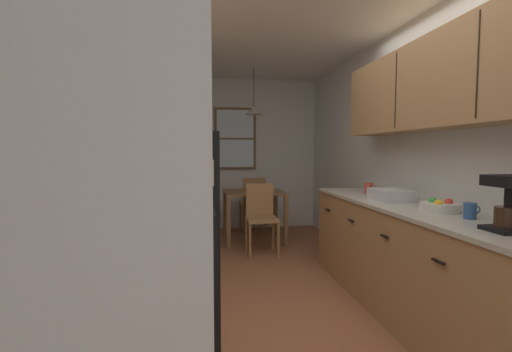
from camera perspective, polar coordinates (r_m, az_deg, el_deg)
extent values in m
plane|color=#995B3D|center=(3.71, 2.03, -16.98)|extent=(12.00, 12.00, 0.00)
cube|color=silver|center=(3.48, -20.38, 2.86)|extent=(0.10, 9.00, 2.55)
cube|color=silver|center=(3.94, 21.76, 2.94)|extent=(0.10, 9.00, 2.55)
cube|color=silver|center=(6.09, -2.55, 3.51)|extent=(4.40, 0.10, 2.55)
cube|color=white|center=(3.69, 2.14, 24.01)|extent=(4.40, 9.00, 0.08)
cube|color=silver|center=(1.25, -23.86, -17.37)|extent=(0.68, 0.73, 1.76)
cube|color=black|center=(1.23, -7.14, -20.08)|extent=(0.01, 0.01, 1.59)
cube|color=black|center=(1.20, -6.37, -20.85)|extent=(0.02, 0.02, 1.13)
cube|color=black|center=(1.27, -6.52, -19.33)|extent=(0.02, 0.02, 1.13)
cube|color=black|center=(1.00, -6.90, -11.84)|extent=(0.01, 0.15, 0.22)
cube|color=beige|center=(0.97, -7.07, 0.54)|extent=(0.01, 0.05, 0.07)
cube|color=silver|center=(2.05, -18.89, -21.68)|extent=(0.62, 0.61, 0.90)
cube|color=black|center=(2.03, -9.35, -22.68)|extent=(0.01, 0.43, 0.30)
cube|color=silver|center=(1.95, -8.65, -17.14)|extent=(0.02, 0.49, 0.02)
cube|color=black|center=(1.89, -19.21, -9.03)|extent=(0.59, 0.58, 0.02)
cube|color=silver|center=(1.95, -27.44, -6.20)|extent=(0.06, 0.61, 0.20)
cylinder|color=#2D2D2D|center=(1.80, -24.47, -9.39)|extent=(0.15, 0.15, 0.01)
cylinder|color=#2D2D2D|center=(2.05, -22.41, -7.70)|extent=(0.15, 0.15, 0.01)
cylinder|color=#2D2D2D|center=(1.74, -15.45, -9.59)|extent=(0.15, 0.15, 0.01)
cylinder|color=#2D2D2D|center=(2.00, -14.53, -7.80)|extent=(0.15, 0.15, 0.01)
cube|color=white|center=(1.90, -23.39, 13.04)|extent=(0.38, 0.60, 0.32)
cube|color=black|center=(1.80, -17.74, 13.68)|extent=(0.01, 0.36, 0.21)
cube|color=#2D2D33|center=(2.06, -16.56, 12.47)|extent=(0.01, 0.12, 0.21)
cube|color=#A87A4C|center=(3.28, -14.86, -11.95)|extent=(0.60, 2.01, 0.87)
cube|color=#B7B2A3|center=(3.19, -15.01, -4.15)|extent=(0.63, 2.03, 0.03)
cube|color=black|center=(2.54, -9.53, -10.38)|extent=(0.02, 0.10, 0.01)
cube|color=black|center=(3.20, -9.34, -7.40)|extent=(0.02, 0.10, 0.01)
cube|color=black|center=(3.86, -9.21, -5.43)|extent=(0.02, 0.10, 0.01)
cube|color=#A87A4C|center=(3.17, -18.03, 13.63)|extent=(0.32, 2.11, 0.75)
cube|color=#2D2319|center=(2.81, -15.84, 14.95)|extent=(0.01, 0.01, 0.69)
cube|color=#2D2319|center=(3.49, -14.37, 12.79)|extent=(0.01, 0.01, 0.69)
cube|color=#A87A4C|center=(3.05, 25.25, -13.46)|extent=(0.60, 3.03, 0.87)
cube|color=#B7B2A3|center=(2.95, 25.52, -5.07)|extent=(0.63, 3.05, 0.03)
cube|color=black|center=(2.32, 27.40, -12.17)|extent=(0.02, 0.10, 0.01)
cube|color=black|center=(2.82, 20.07, -9.14)|extent=(0.02, 0.10, 0.01)
cube|color=black|center=(3.35, 15.07, -6.96)|extent=(0.02, 0.10, 0.01)
cube|color=black|center=(3.90, 11.50, -5.35)|extent=(0.02, 0.10, 0.01)
cube|color=#A87A4C|center=(3.00, 28.92, 13.39)|extent=(0.32, 2.73, 0.69)
cube|color=#2D2319|center=(2.55, 32.27, 15.01)|extent=(0.01, 0.01, 0.63)
cube|color=#2D2319|center=(3.28, 21.68, 12.75)|extent=(0.01, 0.01, 0.63)
cube|color=brown|center=(5.20, -0.35, -2.64)|extent=(0.86, 0.77, 0.03)
cube|color=brown|center=(4.86, -4.48, -7.55)|extent=(0.06, 0.06, 0.71)
cube|color=brown|center=(4.98, 4.87, -7.27)|extent=(0.06, 0.06, 0.71)
cube|color=brown|center=(5.56, -5.01, -6.08)|extent=(0.06, 0.06, 0.71)
cube|color=brown|center=(5.67, 3.18, -5.88)|extent=(0.06, 0.06, 0.71)
cube|color=#A87A4C|center=(4.59, 0.97, -7.02)|extent=(0.40, 0.40, 0.04)
cube|color=#A87A4C|center=(4.73, 0.60, -3.93)|extent=(0.37, 0.03, 0.45)
cylinder|color=#A87A4C|center=(4.50, 3.68, -10.31)|extent=(0.04, 0.04, 0.43)
cylinder|color=#A87A4C|center=(4.44, -0.99, -10.50)|extent=(0.04, 0.04, 0.43)
cylinder|color=#A87A4C|center=(4.85, 2.75, -9.26)|extent=(0.04, 0.04, 0.43)
cylinder|color=#A87A4C|center=(4.79, -1.58, -9.42)|extent=(0.04, 0.04, 0.43)
cube|color=#A87A4C|center=(5.90, -0.57, -4.55)|extent=(0.42, 0.42, 0.04)
cube|color=#A87A4C|center=(5.69, -0.23, -2.58)|extent=(0.37, 0.05, 0.45)
cylinder|color=#A87A4C|center=(6.08, -2.58, -6.52)|extent=(0.04, 0.04, 0.43)
cylinder|color=#A87A4C|center=(6.15, 0.79, -6.41)|extent=(0.04, 0.04, 0.43)
cylinder|color=#A87A4C|center=(5.73, -2.03, -7.18)|extent=(0.04, 0.04, 0.43)
cylinder|color=#A87A4C|center=(5.80, 1.55, -7.05)|extent=(0.04, 0.04, 0.43)
cylinder|color=black|center=(5.24, -0.36, 14.23)|extent=(0.01, 0.01, 0.58)
cone|color=#B7B2A8|center=(5.19, -0.36, 10.52)|extent=(0.26, 0.26, 0.10)
sphere|color=white|center=(5.20, -0.36, 10.74)|extent=(0.06, 0.06, 0.06)
cube|color=brown|center=(6.01, -3.38, 6.05)|extent=(0.70, 0.04, 1.04)
cube|color=silver|center=(6.00, -3.37, 6.05)|extent=(0.62, 0.01, 0.96)
cube|color=brown|center=(6.00, -3.37, 6.05)|extent=(0.62, 0.02, 0.03)
cylinder|color=silver|center=(4.58, -9.22, -8.45)|extent=(0.32, 0.32, 0.69)
cylinder|color=#265999|center=(2.40, -17.15, -4.27)|extent=(0.10, 0.10, 0.18)
cylinder|color=white|center=(2.39, -17.20, -1.88)|extent=(0.10, 0.10, 0.02)
cube|color=beige|center=(2.13, -8.32, -18.92)|extent=(0.02, 0.16, 0.24)
cube|color=black|center=(2.34, 35.68, -7.03)|extent=(0.22, 0.18, 0.02)
cube|color=black|center=(2.31, 35.95, -0.64)|extent=(0.22, 0.18, 0.06)
cylinder|color=#331E14|center=(2.32, 35.40, -5.45)|extent=(0.11, 0.11, 0.11)
cylinder|color=#BF3F33|center=(3.77, 17.80, -1.88)|extent=(0.08, 0.08, 0.11)
torus|color=#BF3F33|center=(3.79, 18.53, -1.78)|extent=(0.05, 0.01, 0.05)
cylinder|color=#335999|center=(2.63, 31.33, -4.83)|extent=(0.08, 0.08, 0.10)
torus|color=#335999|center=(2.66, 32.17, -4.65)|extent=(0.05, 0.01, 0.05)
cylinder|color=silver|center=(2.86, 27.66, -4.49)|extent=(0.27, 0.27, 0.06)
cylinder|color=black|center=(2.86, 27.67, -4.19)|extent=(0.22, 0.22, 0.03)
sphere|color=red|center=(2.89, 28.75, -3.79)|extent=(0.06, 0.06, 0.06)
sphere|color=green|center=(2.89, 26.75, -3.70)|extent=(0.06, 0.06, 0.06)
sphere|color=yellow|center=(2.80, 27.47, -3.98)|extent=(0.06, 0.06, 0.06)
cube|color=silver|center=(3.30, 20.94, -2.86)|extent=(0.28, 0.34, 0.10)
cylinder|color=silver|center=(5.27, 0.12, -2.05)|extent=(0.18, 0.18, 0.06)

